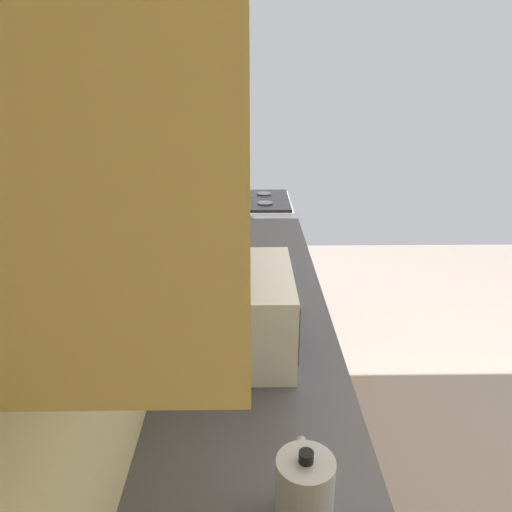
{
  "coord_description": "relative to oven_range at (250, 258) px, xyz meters",
  "views": [
    {
      "loc": [
        -1.79,
        1.37,
        1.85
      ],
      "look_at": [
        -0.48,
        1.35,
        1.34
      ],
      "focal_mm": 33.93,
      "sensor_mm": 36.0,
      "label": 1
    }
  ],
  "objects": [
    {
      "name": "oven_range",
      "position": [
        0.0,
        0.0,
        0.0
      ],
      "size": [
        0.63,
        0.62,
        1.11
      ],
      "color": "#B7BABF",
      "rests_on": "ground_plane"
    },
    {
      "name": "counter_run",
      "position": [
        -2.01,
        -0.0,
        -0.02
      ],
      "size": [
        3.41,
        0.64,
        0.93
      ],
      "color": "#F2D17A",
      "rests_on": "ground_plane"
    },
    {
      "name": "wall_back",
      "position": [
        -1.68,
        0.36,
        0.92
      ],
      "size": [
        4.2,
        0.12,
        2.8
      ],
      "primitive_type": "cube",
      "color": "beige",
      "rests_on": "ground_plane"
    },
    {
      "name": "upper_cabinets",
      "position": [
        -2.01,
        0.15,
        1.39
      ],
      "size": [
        2.13,
        0.3,
        0.66
      ],
      "color": "#F0CA78"
    },
    {
      "name": "microwave",
      "position": [
        -1.99,
        0.02,
        0.59
      ],
      "size": [
        0.48,
        0.33,
        0.28
      ],
      "color": "white",
      "rests_on": "counter_run"
    },
    {
      "name": "bowl",
      "position": [
        -1.22,
        -0.11,
        0.48
      ],
      "size": [
        0.16,
        0.16,
        0.05
      ],
      "color": "silver",
      "rests_on": "counter_run"
    },
    {
      "name": "kettle",
      "position": [
        -2.69,
        -0.11,
        0.53
      ],
      "size": [
        0.17,
        0.13,
        0.18
      ],
      "color": "#B7BABF",
      "rests_on": "counter_run"
    }
  ]
}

